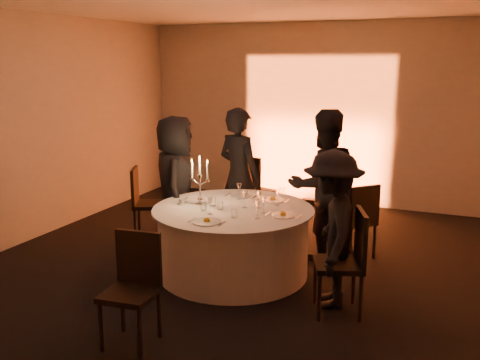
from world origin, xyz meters
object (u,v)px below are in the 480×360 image
at_px(guest_right, 332,229).
at_px(guest_left, 176,184).
at_px(chair_front, 134,282).
at_px(banquet_table, 233,241).
at_px(coffee_cup, 182,202).
at_px(chair_back_right, 359,217).
at_px(chair_left, 144,199).
at_px(guest_back_right, 323,185).
at_px(chair_back_left, 252,187).
at_px(candelabra, 200,188).
at_px(chair_right, 348,256).
at_px(guest_back_left, 239,176).

bearing_deg(guest_right, guest_left, -126.13).
xyz_separation_m(chair_front, guest_right, (1.38, 1.35, 0.24)).
bearing_deg(banquet_table, guest_left, 154.93).
bearing_deg(coffee_cup, chair_back_right, 31.72).
bearing_deg(chair_front, chair_left, 115.46).
bearing_deg(chair_back_right, guest_left, -31.67).
xyz_separation_m(chair_back_right, guest_back_right, (-0.42, -0.16, 0.39)).
bearing_deg(guest_back_right, banquet_table, 6.07).
relative_size(chair_back_right, guest_left, 0.54).
height_order(guest_back_right, guest_right, guest_back_right).
bearing_deg(guest_right, chair_front, -61.66).
xyz_separation_m(chair_back_left, coffee_cup, (-0.16, -1.75, 0.20)).
bearing_deg(coffee_cup, candelabra, 14.47).
bearing_deg(guest_right, chair_back_right, 163.67).
relative_size(guest_left, coffee_cup, 15.59).
relative_size(chair_right, coffee_cup, 9.23).
xyz_separation_m(banquet_table, chair_back_right, (1.21, 1.04, 0.14)).
bearing_deg(candelabra, chair_left, 150.03).
relative_size(chair_front, guest_back_right, 0.52).
xyz_separation_m(guest_left, coffee_cup, (0.39, -0.54, -0.06)).
bearing_deg(candelabra, chair_back_left, 91.65).
distance_m(chair_right, coffee_cup, 2.04).
bearing_deg(guest_right, guest_back_left, -147.76).
distance_m(coffee_cup, candelabra, 0.27).
distance_m(banquet_table, chair_left, 1.77).
bearing_deg(chair_left, banquet_table, -137.68).
bearing_deg(candelabra, chair_front, -82.77).
bearing_deg(banquet_table, guest_back_right, 48.04).
bearing_deg(coffee_cup, chair_front, -75.41).
xyz_separation_m(chair_back_left, guest_back_left, (0.06, -0.60, 0.29)).
distance_m(chair_front, guest_back_left, 2.79).
bearing_deg(chair_left, guest_back_right, -110.12).
distance_m(chair_front, guest_back_right, 2.78).
distance_m(chair_left, chair_right, 3.22).
bearing_deg(chair_right, guest_right, -144.94).
relative_size(chair_back_left, chair_front, 1.11).
distance_m(guest_back_left, candelabra, 1.10).
distance_m(chair_left, coffee_cup, 1.29).
xyz_separation_m(chair_left, chair_back_right, (2.83, 0.36, -0.02)).
relative_size(chair_back_left, chair_right, 1.05).
bearing_deg(chair_back_left, chair_back_right, 172.57).
xyz_separation_m(chair_front, coffee_cup, (-0.42, 1.61, 0.26)).
bearing_deg(candelabra, banquet_table, 3.40).
xyz_separation_m(banquet_table, chair_front, (-0.18, -1.69, 0.15)).
distance_m(guest_back_right, coffee_cup, 1.70).
height_order(guest_back_left, guest_right, guest_back_left).
bearing_deg(chair_back_left, coffee_cup, 98.33).
relative_size(chair_back_left, chair_back_right, 1.14).
relative_size(chair_back_left, guest_back_right, 0.58).
relative_size(banquet_table, chair_right, 1.77).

